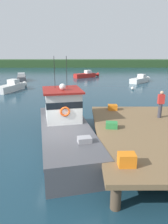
{
  "coord_description": "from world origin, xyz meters",
  "views": [
    {
      "loc": [
        1.11,
        -9.68,
        5.03
      ],
      "look_at": [
        1.2,
        2.49,
        1.4
      ],
      "focal_mm": 32.53,
      "sensor_mm": 36.0,
      "label": 1
    }
  ],
  "objects": [
    {
      "name": "deckhand_by_the_boat",
      "position": [
        5.76,
        1.97,
        2.06
      ],
      "size": [
        0.36,
        0.22,
        1.63
      ],
      "color": "#383842",
      "rests_on": "dock"
    },
    {
      "name": "crate_stack_mid_dock",
      "position": [
        3.17,
        3.66,
        1.38
      ],
      "size": [
        0.61,
        0.45,
        0.36
      ],
      "primitive_type": "cube",
      "rotation": [
        0.0,
        0.0,
        -0.01
      ],
      "color": "orange",
      "rests_on": "dock"
    },
    {
      "name": "dock",
      "position": [
        4.8,
        0.0,
        1.07
      ],
      "size": [
        6.0,
        9.0,
        1.2
      ],
      "color": "#4C3D2D",
      "rests_on": "ground"
    },
    {
      "name": "ground_plane",
      "position": [
        0.0,
        0.0,
        0.0
      ],
      "size": [
        200.0,
        200.0,
        0.0
      ],
      "primitive_type": "plane",
      "color": "#193847"
    },
    {
      "name": "crate_single_far",
      "position": [
        2.64,
        -3.43,
        1.43
      ],
      "size": [
        0.61,
        0.45,
        0.46
      ],
      "primitive_type": "cube",
      "rotation": [
        0.0,
        0.0,
        0.01
      ],
      "color": "orange",
      "rests_on": "dock"
    },
    {
      "name": "main_fishing_boat",
      "position": [
        0.08,
        1.04,
        1.01
      ],
      "size": [
        4.14,
        9.96,
        4.8
      ],
      "color": "#4C4C51",
      "rests_on": "ground"
    },
    {
      "name": "moored_boat_far_left",
      "position": [
        1.89,
        31.8,
        0.49
      ],
      "size": [
        5.32,
        3.98,
        1.43
      ],
      "color": "red",
      "rests_on": "ground"
    },
    {
      "name": "moored_boat_mid_harbor",
      "position": [
        -8.34,
        17.34,
        0.51
      ],
      "size": [
        2.82,
        5.86,
        1.47
      ],
      "color": "silver",
      "rests_on": "ground"
    },
    {
      "name": "mooring_buoy_spare_mooring",
      "position": [
        7.96,
        17.82,
        0.21
      ],
      "size": [
        0.43,
        0.43,
        0.43
      ],
      "primitive_type": "sphere",
      "color": "silver",
      "rests_on": "ground"
    },
    {
      "name": "far_shoreline",
      "position": [
        0.0,
        62.0,
        1.2
      ],
      "size": [
        120.0,
        8.0,
        2.4
      ],
      "primitive_type": "cube",
      "color": "#284723",
      "rests_on": "ground"
    },
    {
      "name": "moored_boat_far_right",
      "position": [
        -9.74,
        26.7,
        0.5
      ],
      "size": [
        2.65,
        5.79,
        1.45
      ],
      "color": "#4C4C51",
      "rests_on": "ground"
    },
    {
      "name": "moored_boat_off_the_point",
      "position": [
        10.96,
        24.81,
        0.47
      ],
      "size": [
        4.4,
        4.64,
        1.36
      ],
      "color": "silver",
      "rests_on": "ground"
    },
    {
      "name": "crate_stack_near_edge",
      "position": [
        2.62,
        0.23,
        1.36
      ],
      "size": [
        0.66,
        0.52,
        0.33
      ],
      "primitive_type": "cube",
      "rotation": [
        0.0,
        0.0,
        -0.14
      ],
      "color": "#2D8442",
      "rests_on": "dock"
    }
  ]
}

